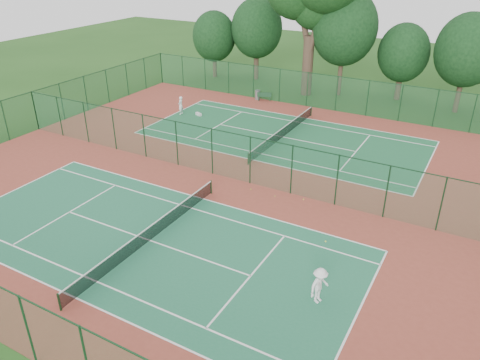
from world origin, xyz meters
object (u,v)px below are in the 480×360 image
Objects in this scene: player_far at (181,105)px; bench at (264,96)px; trash_bin at (258,95)px; kit_bag at (199,114)px; player_near at (320,286)px.

player_far reaches higher than bench.
trash_bin is 1.39× the size of kit_bag.
player_far is 2.46× the size of kit_bag.
trash_bin is at bearing 145.37° from player_far.
player_near reaches higher than player_far.
bench is at bearing 49.83° from player_near.
player_far is 1.12× the size of bench.
bench is (-16.15, 26.63, -0.45)m from player_near.
player_near is 27.47m from kit_bag.
kit_bag is (1.72, 0.50, -0.75)m from player_far.
bench is at bearing 140.71° from player_far.
player_near is 1.06× the size of player_far.
bench is 2.19× the size of kit_bag.
player_far is at bearing -118.51° from trash_bin.
player_near reaches higher than trash_bin.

